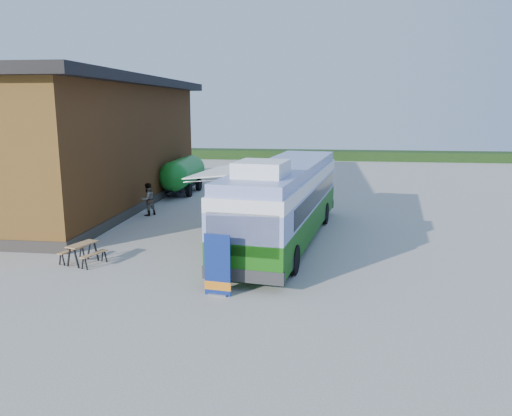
# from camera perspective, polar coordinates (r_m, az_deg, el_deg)

# --- Properties ---
(ground) EXTENTS (100.00, 100.00, 0.00)m
(ground) POSITION_cam_1_polar(r_m,az_deg,el_deg) (19.41, -3.52, -5.99)
(ground) COLOR #BCB7AD
(ground) RESTS_ON ground
(barn) EXTENTS (9.60, 21.20, 7.50)m
(barn) POSITION_cam_1_polar(r_m,az_deg,el_deg) (31.56, -19.21, 6.82)
(barn) COLOR brown
(barn) RESTS_ON ground
(hedge) EXTENTS (40.00, 3.00, 1.00)m
(hedge) POSITION_cam_1_polar(r_m,az_deg,el_deg) (56.59, 11.94, 5.89)
(hedge) COLOR #264419
(hedge) RESTS_ON ground
(bus) EXTENTS (4.52, 13.14, 3.96)m
(bus) POSITION_cam_1_polar(r_m,az_deg,el_deg) (21.65, 3.33, 1.02)
(bus) COLOR #1C6E12
(bus) RESTS_ON ground
(awning) EXTENTS (3.56, 5.07, 0.55)m
(awning) POSITION_cam_1_polar(r_m,az_deg,el_deg) (22.18, -2.27, 3.86)
(awning) COLOR white
(awning) RESTS_ON ground
(banner) EXTENTS (0.86, 0.26, 2.00)m
(banner) POSITION_cam_1_polar(r_m,az_deg,el_deg) (15.69, -4.43, -7.17)
(banner) COLOR navy
(banner) RESTS_ON ground
(picnic_table) EXTENTS (1.69, 1.59, 0.78)m
(picnic_table) POSITION_cam_1_polar(r_m,az_deg,el_deg) (19.93, -19.22, -4.41)
(picnic_table) COLOR tan
(picnic_table) RESTS_ON ground
(person_a) EXTENTS (0.67, 0.63, 1.55)m
(person_a) POSITION_cam_1_polar(r_m,az_deg,el_deg) (27.45, -0.65, 0.91)
(person_a) COLOR #999999
(person_a) RESTS_ON ground
(person_b) EXTENTS (1.04, 1.09, 1.77)m
(person_b) POSITION_cam_1_polar(r_m,az_deg,el_deg) (27.68, -12.26, 0.97)
(person_b) COLOR #999999
(person_b) RESTS_ON ground
(slurry_tanker) EXTENTS (1.96, 6.51, 2.40)m
(slurry_tanker) POSITION_cam_1_polar(r_m,az_deg,el_deg) (34.29, -8.34, 3.96)
(slurry_tanker) COLOR #188625
(slurry_tanker) RESTS_ON ground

